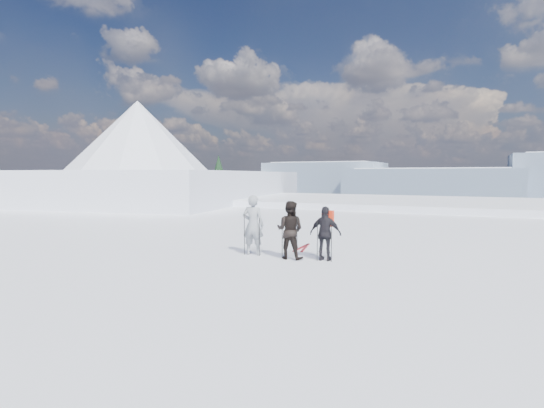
{
  "coord_description": "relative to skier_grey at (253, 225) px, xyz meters",
  "views": [
    {
      "loc": [
        3.67,
        -8.22,
        2.69
      ],
      "look_at": [
        -1.82,
        3.0,
        1.81
      ],
      "focal_mm": 28.0,
      "sensor_mm": 36.0,
      "label": 1
    }
  ],
  "objects": [
    {
      "name": "skier_pack",
      "position": [
        2.49,
        0.14,
        -0.15
      ],
      "size": [
        1.02,
        0.47,
        1.7
      ],
      "primitive_type": "imported",
      "rotation": [
        0.0,
        0.0,
        3.2
      ],
      "color": "black",
      "rests_on": "ground"
    },
    {
      "name": "skis_loose",
      "position": [
        1.02,
        1.94,
        -0.99
      ],
      "size": [
        0.48,
        1.7,
        0.03
      ],
      "color": "black",
      "rests_on": "ground"
    },
    {
      "name": "ski_poles",
      "position": [
        1.28,
        -0.07,
        -0.36
      ],
      "size": [
        3.01,
        0.23,
        1.37
      ],
      "color": "black",
      "rests_on": "ground"
    },
    {
      "name": "lake_basin",
      "position": [
        3.07,
        25.89,
        -7.5
      ],
      "size": [
        820.0,
        820.0,
        71.62
      ],
      "color": "white",
      "rests_on": "ground"
    },
    {
      "name": "skier_grey",
      "position": [
        0.0,
        0.0,
        0.0
      ],
      "size": [
        0.79,
        0.58,
        2.01
      ],
      "primitive_type": "imported",
      "rotation": [
        0.0,
        0.0,
        3.29
      ],
      "color": "gray",
      "rests_on": "ground"
    },
    {
      "name": "backpack",
      "position": [
        2.47,
        0.39,
        0.94
      ],
      "size": [
        0.37,
        0.22,
        0.5
      ],
      "primitive_type": "cube",
      "rotation": [
        0.0,
        0.0,
        3.2
      ],
      "color": "red",
      "rests_on": "skier_pack"
    },
    {
      "name": "far_mountain_range",
      "position": [
        32.67,
        450.67,
        -8.2
      ],
      "size": [
        770.0,
        110.0,
        53.0
      ],
      "color": "slate",
      "rests_on": "ground"
    },
    {
      "name": "near_ridge",
      "position": [
        -23.48,
        25.07,
        -4.52
      ],
      "size": [
        31.37,
        35.68,
        25.62
      ],
      "color": "white",
      "rests_on": "ground"
    },
    {
      "name": "skier_dark",
      "position": [
        1.38,
        -0.09,
        -0.08
      ],
      "size": [
        0.94,
        0.75,
        1.85
      ],
      "primitive_type": "imported",
      "rotation": [
        0.0,
        0.0,
        3.2
      ],
      "color": "black",
      "rests_on": "ground"
    }
  ]
}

